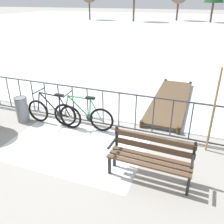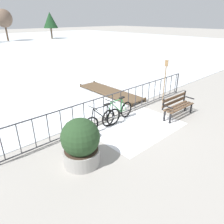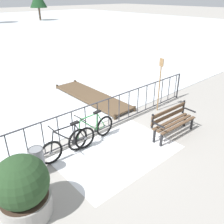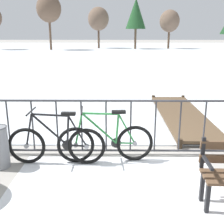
{
  "view_description": "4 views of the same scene",
  "coord_description": "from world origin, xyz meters",
  "views": [
    {
      "loc": [
        2.53,
        -5.38,
        3.22
      ],
      "look_at": [
        0.59,
        -0.28,
        0.62
      ],
      "focal_mm": 38.37,
      "sensor_mm": 36.0,
      "label": 1
    },
    {
      "loc": [
        -5.35,
        -5.51,
        3.7
      ],
      "look_at": [
        -0.83,
        -0.62,
        0.69
      ],
      "focal_mm": 33.35,
      "sensor_mm": 36.0,
      "label": 2
    },
    {
      "loc": [
        -3.72,
        -5.1,
        3.96
      ],
      "look_at": [
        0.61,
        -0.24,
        0.7
      ],
      "focal_mm": 37.95,
      "sensor_mm": 36.0,
      "label": 3
    },
    {
      "loc": [
        -0.08,
        -4.96,
        2.25
      ],
      "look_at": [
        -0.12,
        0.35,
        0.74
      ],
      "focal_mm": 45.32,
      "sensor_mm": 36.0,
      "label": 4
    }
  ],
  "objects": [
    {
      "name": "ground_plane",
      "position": [
        0.0,
        0.0,
        0.0
      ],
      "size": [
        160.0,
        160.0,
        0.0
      ],
      "primitive_type": "plane",
      "color": "#9E9991"
    },
    {
      "name": "frozen_pond",
      "position": [
        0.0,
        28.4,
        0.01
      ],
      "size": [
        80.0,
        56.0,
        0.03
      ],
      "primitive_type": "cube",
      "color": "silver",
      "rests_on": "ground"
    },
    {
      "name": "snow_patch",
      "position": [
        -0.02,
        -1.2,
        0.0
      ],
      "size": [
        3.28,
        2.15,
        0.01
      ],
      "primitive_type": "cube",
      "color": "white",
      "rests_on": "ground"
    },
    {
      "name": "railing_fence",
      "position": [
        -0.0,
        0.0,
        0.56
      ],
      "size": [
        9.06,
        0.06,
        1.07
      ],
      "color": "#38383D",
      "rests_on": "ground"
    },
    {
      "name": "bicycle_near_railing",
      "position": [
        -1.08,
        -0.4,
        0.37
      ],
      "size": [
        1.71,
        0.52,
        0.97
      ],
      "color": "black",
      "rests_on": "ground"
    },
    {
      "name": "bicycle_second",
      "position": [
        -0.23,
        -0.3,
        0.37
      ],
      "size": [
        1.71,
        0.52,
        0.97
      ],
      "color": "black",
      "rests_on": "ground"
    },
    {
      "name": "wooden_dock",
      "position": [
        1.73,
        2.3,
        0.12
      ],
      "size": [
        1.1,
        4.09,
        0.2
      ],
      "color": "brown",
      "rests_on": "ground"
    },
    {
      "name": "tree_west_mid",
      "position": [
        -8.24,
        32.12,
        5.0
      ],
      "size": [
        3.04,
        3.04,
        6.71
      ],
      "color": "brown",
      "rests_on": "ground"
    },
    {
      "name": "tree_centre",
      "position": [
        7.36,
        35.12,
        3.65
      ],
      "size": [
        2.67,
        2.67,
        5.14
      ],
      "color": "brown",
      "rests_on": "ground"
    },
    {
      "name": "tree_east_mid",
      "position": [
        -2.31,
        36.06,
        3.96
      ],
      "size": [
        2.87,
        2.87,
        5.57
      ],
      "color": "brown",
      "rests_on": "ground"
    },
    {
      "name": "tree_extra",
      "position": [
        2.74,
        34.49,
        4.56
      ],
      "size": [
        2.69,
        2.69,
        6.54
      ],
      "color": "brown",
      "rests_on": "ground"
    }
  ]
}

